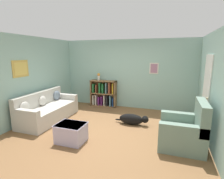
{
  "coord_description": "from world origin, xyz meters",
  "views": [
    {
      "loc": [
        1.58,
        -4.3,
        2.06
      ],
      "look_at": [
        0.0,
        0.4,
        1.05
      ],
      "focal_mm": 28.0,
      "sensor_mm": 36.0,
      "label": 1
    }
  ],
  "objects": [
    {
      "name": "bookshelf",
      "position": [
        -0.91,
        2.04,
        0.49
      ],
      "size": [
        1.04,
        0.31,
        1.04
      ],
      "color": "olive",
      "rests_on": "ground_plane"
    },
    {
      "name": "recliner_chair",
      "position": [
        1.96,
        -0.32,
        0.36
      ],
      "size": [
        0.95,
        0.97,
        1.07
      ],
      "color": "gray",
      "rests_on": "ground_plane"
    },
    {
      "name": "vase",
      "position": [
        -1.1,
        2.03,
        1.2
      ],
      "size": [
        0.12,
        0.12,
        0.28
      ],
      "color": "silver",
      "rests_on": "bookshelf"
    },
    {
      "name": "ground_plane",
      "position": [
        0.0,
        0.0,
        0.0
      ],
      "size": [
        14.0,
        14.0,
        0.0
      ],
      "primitive_type": "plane",
      "color": "brown"
    },
    {
      "name": "couch",
      "position": [
        -2.03,
        0.06,
        0.32
      ],
      "size": [
        0.86,
        2.07,
        0.89
      ],
      "color": "beige",
      "rests_on": "ground_plane"
    },
    {
      "name": "dog",
      "position": [
        0.6,
        0.54,
        0.16
      ],
      "size": [
        1.02,
        0.29,
        0.32
      ],
      "color": "black",
      "rests_on": "ground_plane"
    },
    {
      "name": "wall_left",
      "position": [
        -2.55,
        -0.0,
        1.3
      ],
      "size": [
        0.13,
        5.0,
        2.6
      ],
      "color": "#93BCB2",
      "rests_on": "ground_plane"
    },
    {
      "name": "coffee_table",
      "position": [
        -0.57,
        -0.95,
        0.24
      ],
      "size": [
        0.67,
        0.53,
        0.45
      ],
      "color": "#BCB2D1",
      "rests_on": "ground_plane"
    },
    {
      "name": "wall_back",
      "position": [
        0.0,
        2.25,
        1.3
      ],
      "size": [
        5.6,
        0.13,
        2.6
      ],
      "color": "#93BCB2",
      "rests_on": "ground_plane"
    },
    {
      "name": "wall_right",
      "position": [
        2.55,
        0.02,
        1.29
      ],
      "size": [
        0.16,
        5.0,
        2.6
      ],
      "color": "#93BCB2",
      "rests_on": "ground_plane"
    }
  ]
}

